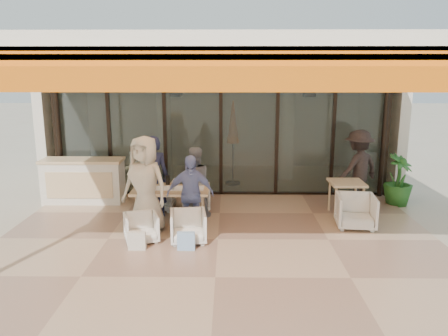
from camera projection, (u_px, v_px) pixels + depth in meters
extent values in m
plane|color=#C6B293|center=(218.00, 240.00, 7.92)|extent=(70.00, 70.00, 0.00)
cube|color=tan|center=(218.00, 240.00, 7.92)|extent=(8.00, 6.00, 0.01)
cube|color=silver|center=(217.00, 53.00, 7.20)|extent=(8.00, 6.00, 0.20)
cube|color=#E3610B|center=(210.00, 69.00, 4.39)|extent=(8.00, 0.12, 0.45)
cube|color=orange|center=(212.00, 59.00, 5.04)|extent=(8.00, 1.50, 0.06)
cylinder|color=black|center=(59.00, 131.00, 10.43)|extent=(0.12, 0.12, 3.20)
cylinder|color=black|center=(384.00, 132.00, 10.34)|extent=(0.12, 0.12, 3.20)
cube|color=#9EADA3|center=(221.00, 131.00, 10.50)|extent=(8.00, 0.03, 3.20)
cube|color=black|center=(221.00, 193.00, 10.84)|extent=(8.00, 0.10, 0.08)
cube|color=black|center=(221.00, 64.00, 10.16)|extent=(8.00, 0.10, 0.08)
cube|color=black|center=(56.00, 131.00, 10.55)|extent=(0.08, 0.10, 3.20)
cube|color=black|center=(109.00, 131.00, 10.53)|extent=(0.08, 0.10, 3.20)
cube|color=black|center=(165.00, 131.00, 10.51)|extent=(0.08, 0.10, 3.20)
cube|color=black|center=(221.00, 131.00, 10.50)|extent=(0.08, 0.10, 3.20)
cube|color=black|center=(277.00, 131.00, 10.48)|extent=(0.08, 0.10, 3.20)
cube|color=black|center=(333.00, 131.00, 10.47)|extent=(0.08, 0.10, 3.20)
cube|color=black|center=(388.00, 131.00, 10.45)|extent=(0.08, 0.10, 3.20)
cube|color=silver|center=(223.00, 113.00, 13.89)|extent=(9.00, 0.25, 3.40)
cube|color=silver|center=(65.00, 119.00, 12.24)|extent=(0.25, 3.50, 3.40)
cube|color=silver|center=(380.00, 119.00, 12.13)|extent=(0.25, 3.50, 3.40)
cube|color=silver|center=(222.00, 56.00, 11.82)|extent=(9.00, 3.50, 0.25)
cube|color=#E3C38A|center=(222.00, 178.00, 12.55)|extent=(8.00, 3.50, 0.02)
cylinder|color=silver|center=(164.00, 127.00, 12.10)|extent=(0.40, 0.40, 3.00)
cylinder|color=silver|center=(287.00, 127.00, 12.06)|extent=(0.40, 0.40, 3.00)
cylinder|color=black|center=(176.00, 71.00, 11.38)|extent=(0.03, 0.03, 0.70)
cube|color=black|center=(176.00, 89.00, 11.48)|extent=(0.30, 0.30, 0.40)
sphere|color=#FFBF72|center=(176.00, 89.00, 11.48)|extent=(0.18, 0.18, 0.18)
cylinder|color=black|center=(310.00, 71.00, 11.34)|extent=(0.03, 0.03, 0.70)
cube|color=black|center=(309.00, 89.00, 11.44)|extent=(0.30, 0.30, 0.40)
sphere|color=#FFBF72|center=(309.00, 89.00, 11.44)|extent=(0.18, 0.18, 0.18)
cylinder|color=black|center=(233.00, 183.00, 11.81)|extent=(0.40, 0.40, 0.05)
cylinder|color=black|center=(233.00, 146.00, 11.59)|extent=(0.04, 0.04, 2.10)
cone|color=orange|center=(233.00, 122.00, 11.45)|extent=(0.32, 0.32, 1.10)
cube|color=silver|center=(84.00, 182.00, 10.09)|extent=(1.80, 0.60, 1.00)
cube|color=#E3C38A|center=(82.00, 160.00, 9.98)|extent=(1.85, 0.65, 0.06)
cube|color=#E3C38A|center=(79.00, 185.00, 9.79)|extent=(1.50, 0.02, 0.60)
cube|color=#E3C38A|center=(171.00, 189.00, 8.62)|extent=(1.50, 0.90, 0.05)
cube|color=white|center=(171.00, 188.00, 8.61)|extent=(1.30, 0.35, 0.01)
cylinder|color=#E3C38A|center=(137.00, 212.00, 8.39)|extent=(0.06, 0.06, 0.70)
cylinder|color=#E3C38A|center=(202.00, 213.00, 8.38)|extent=(0.06, 0.06, 0.70)
cylinder|color=#E3C38A|center=(144.00, 203.00, 9.02)|extent=(0.06, 0.06, 0.70)
cylinder|color=#E3C38A|center=(203.00, 203.00, 9.00)|extent=(0.06, 0.06, 0.70)
cylinder|color=white|center=(147.00, 187.00, 8.46)|extent=(0.06, 0.06, 0.11)
cylinder|color=white|center=(160.00, 183.00, 8.80)|extent=(0.06, 0.06, 0.11)
cylinder|color=white|center=(173.00, 187.00, 8.50)|extent=(0.06, 0.06, 0.11)
cylinder|color=white|center=(187.00, 183.00, 8.77)|extent=(0.06, 0.06, 0.11)
cylinder|color=white|center=(195.00, 188.00, 8.40)|extent=(0.06, 0.06, 0.11)
cylinder|color=white|center=(144.00, 185.00, 8.65)|extent=(0.06, 0.06, 0.11)
cylinder|color=brown|center=(144.00, 182.00, 8.75)|extent=(0.07, 0.07, 0.16)
cylinder|color=black|center=(168.00, 181.00, 8.87)|extent=(0.09, 0.09, 0.17)
cylinder|color=black|center=(168.00, 176.00, 8.85)|extent=(0.10, 0.10, 0.01)
cylinder|color=white|center=(145.00, 192.00, 8.32)|extent=(0.22, 0.22, 0.01)
cylinder|color=white|center=(192.00, 192.00, 8.31)|extent=(0.22, 0.22, 0.01)
cylinder|color=white|center=(151.00, 184.00, 8.93)|extent=(0.22, 0.22, 0.01)
cylinder|color=white|center=(195.00, 184.00, 8.92)|extent=(0.22, 0.22, 0.01)
imported|color=white|center=(158.00, 194.00, 9.63)|extent=(0.72, 0.68, 0.73)
imported|color=white|center=(196.00, 196.00, 9.63)|extent=(0.65, 0.61, 0.63)
imported|color=white|center=(141.00, 227.00, 7.79)|extent=(0.71, 0.69, 0.58)
imported|color=white|center=(188.00, 225.00, 7.77)|extent=(0.69, 0.66, 0.64)
imported|color=#192038|center=(153.00, 177.00, 9.03)|extent=(0.69, 0.51, 1.73)
imported|color=slate|center=(194.00, 182.00, 9.05)|extent=(0.85, 0.74, 1.50)
imported|color=beige|center=(145.00, 185.00, 8.14)|extent=(1.06, 0.88, 1.85)
imported|color=#737FBF|center=(190.00, 194.00, 8.17)|extent=(0.92, 0.47, 1.50)
cube|color=silver|center=(137.00, 242.00, 7.42)|extent=(0.30, 0.10, 0.34)
cube|color=#99BFD8|center=(186.00, 242.00, 7.41)|extent=(0.30, 0.10, 0.34)
cube|color=#E3C38A|center=(347.00, 183.00, 9.14)|extent=(0.70, 0.70, 0.05)
cylinder|color=#E3C38A|center=(336.00, 204.00, 8.95)|extent=(0.05, 0.05, 0.70)
cylinder|color=#E3C38A|center=(363.00, 204.00, 8.94)|extent=(0.05, 0.05, 0.70)
cylinder|color=#E3C38A|center=(329.00, 196.00, 9.49)|extent=(0.05, 0.05, 0.70)
cylinder|color=#E3C38A|center=(355.00, 196.00, 9.49)|extent=(0.05, 0.05, 0.70)
imported|color=white|center=(356.00, 210.00, 8.48)|extent=(0.79, 0.75, 0.74)
imported|color=black|center=(358.00, 168.00, 9.84)|extent=(1.30, 1.14, 1.74)
imported|color=#1E5919|center=(399.00, 180.00, 9.93)|extent=(0.93, 0.93, 1.18)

